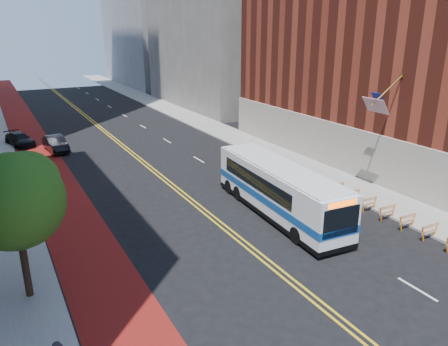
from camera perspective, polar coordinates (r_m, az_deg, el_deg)
name	(u,v)px	position (r m, az deg, el deg)	size (l,w,h in m)	color
ground	(310,296)	(21.20, 11.14, -15.48)	(160.00, 160.00, 0.00)	black
sidewalk_right	(225,133)	(50.64, 0.16, 5.29)	(4.00, 140.00, 0.15)	gray
bus_lane_paint	(40,157)	(44.92, -22.96, 1.95)	(3.60, 140.00, 0.01)	maroon
center_line_inner	(122,146)	(46.24, -13.22, 3.40)	(0.14, 140.00, 0.01)	gold
center_line_outer	(125,146)	(46.33, -12.79, 3.46)	(0.14, 140.00, 0.01)	gold
lane_dashes	(143,126)	(55.07, -10.53, 5.99)	(0.14, 98.20, 0.01)	silver
brick_building	(433,36)	(42.03, 25.60, 15.81)	(18.73, 36.00, 22.00)	maroon
construction_barriers	(397,215)	(29.20, 21.67, -5.09)	(1.42, 10.91, 1.00)	orange
street_tree	(15,197)	(20.44, -25.59, -2.88)	(4.20, 4.20, 6.70)	black
transit_bus	(278,189)	(28.52, 7.06, -2.06)	(3.41, 12.38, 3.37)	white
car_a	(34,171)	(37.85, -23.58, 0.19)	(1.88, 4.68, 1.60)	black
car_b	(56,144)	(46.21, -21.14, 3.59)	(1.62, 4.64, 1.53)	black
car_c	(20,139)	(49.90, -25.13, 3.99)	(1.84, 4.52, 1.31)	black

